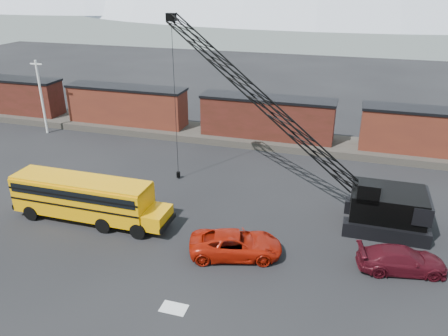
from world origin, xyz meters
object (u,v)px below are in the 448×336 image
Objects in this scene: red_pickup at (236,244)px; crawler_crane at (268,106)px; school_bus at (87,198)px; maroon_suv at (402,260)px.

crawler_crane reaches higher than red_pickup.
red_pickup is at bearing -5.68° from school_bus.
red_pickup is 9.83m from maroon_suv.
maroon_suv is (20.89, 0.22, -1.05)m from school_bus.
school_bus reaches higher than red_pickup.
red_pickup is 0.29× the size of crawler_crane.
school_bus is at bearing -149.04° from crawler_crane.
school_bus is 11.25m from red_pickup.
school_bus is at bearing 79.28° from maroon_suv.
red_pickup is 1.12× the size of maroon_suv.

